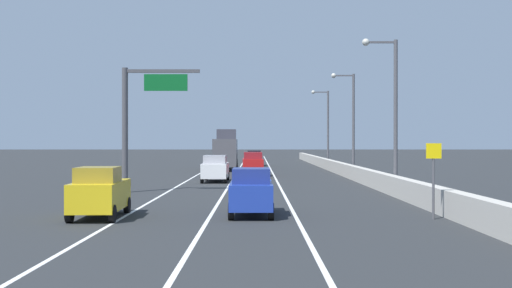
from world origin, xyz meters
name	(u,v)px	position (x,y,z in m)	size (l,w,h in m)	color
ground_plane	(255,168)	(0.00, 64.00, 0.00)	(320.00, 320.00, 0.00)	#26282B
lane_stripe_left	(201,172)	(-5.50, 55.00, 0.00)	(0.16, 130.00, 0.00)	silver
lane_stripe_center	(235,172)	(-2.00, 55.00, 0.00)	(0.16, 130.00, 0.00)	silver
lane_stripe_right	(270,172)	(1.50, 55.00, 0.00)	(0.16, 130.00, 0.00)	silver
jersey_barrier_right	(357,174)	(7.77, 40.00, 0.55)	(0.60, 120.00, 1.10)	#B2ADA3
overhead_sign_gantry	(135,114)	(-7.26, 30.07, 4.73)	(4.68, 0.36, 7.50)	#47474C
speed_advisory_sign	(431,175)	(6.87, 17.45, 1.76)	(0.60, 0.11, 3.00)	#4C4C51
lamp_post_right_second	(389,103)	(8.00, 30.10, 5.36)	(2.14, 0.44, 9.26)	#4C4C51
lamp_post_right_third	(348,116)	(8.44, 48.65, 5.36)	(2.14, 0.44, 9.26)	#4C4C51
lamp_post_right_fourth	(323,122)	(8.33, 67.20, 5.36)	(2.14, 0.44, 9.26)	#4C4C51
car_blue_0	(249,192)	(-0.31, 18.77, 0.98)	(1.78, 4.14, 1.97)	#1E389E
car_black_1	(252,158)	(-0.35, 69.88, 0.97)	(1.93, 4.53, 1.94)	black
car_yellow_2	(97,192)	(-6.41, 17.97, 1.02)	(1.95, 4.12, 2.06)	gold
car_red_3	(251,164)	(-0.41, 47.67, 1.06)	(1.96, 4.30, 2.13)	red
car_white_4	(213,169)	(-3.21, 39.77, 1.01)	(1.93, 4.68, 2.02)	white
box_truck	(224,151)	(-3.38, 59.27, 2.02)	(2.62, 9.93, 4.41)	#4C4C51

